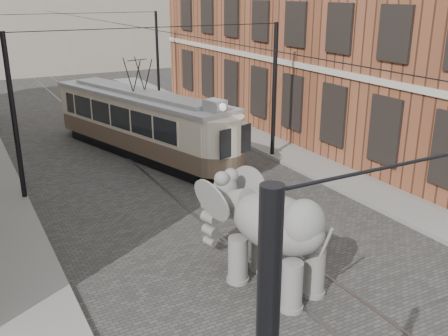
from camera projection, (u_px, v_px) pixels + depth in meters
ground at (240, 232)px, 16.29m from camera, size 120.00×120.00×0.00m
tram_rails at (240, 231)px, 16.29m from camera, size 1.54×80.00×0.02m
sidewalk_right at (380, 196)px, 18.97m from camera, size 2.00×60.00×0.15m
sidewalk_left at (24, 282)px, 13.35m from camera, size 2.00×60.00×0.15m
brick_building at (337, 16)px, 26.75m from camera, size 8.00×26.00×12.00m
catenary at (170, 109)px, 19.38m from camera, size 11.00×30.20×6.00m
tram at (140, 108)px, 23.27m from camera, size 5.31×11.30×4.41m
elephant at (276, 239)px, 12.79m from camera, size 3.69×5.09×2.80m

